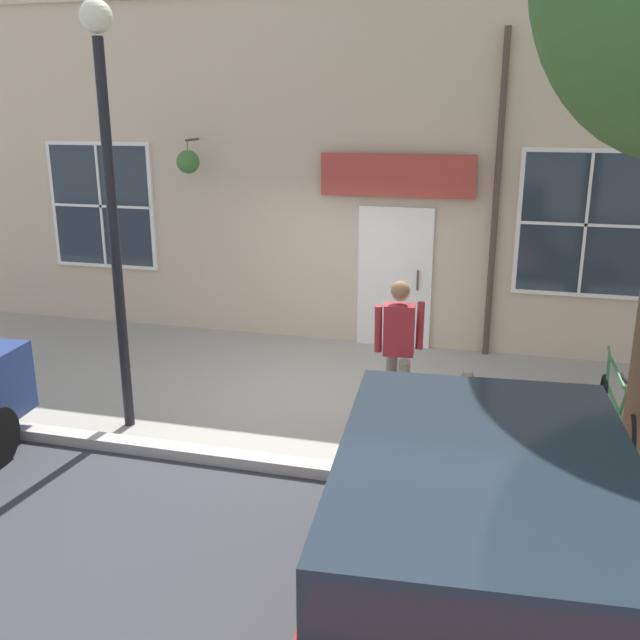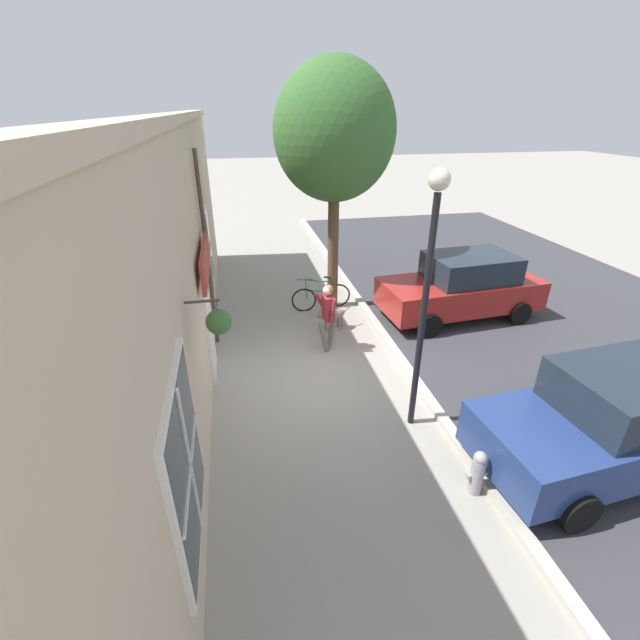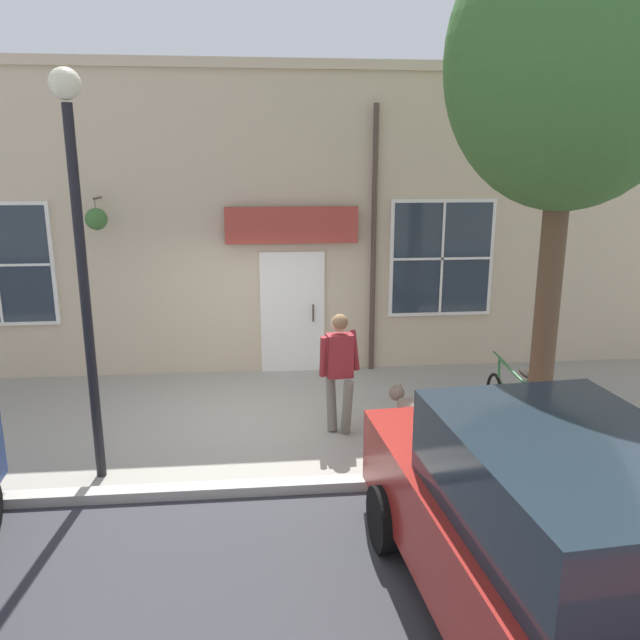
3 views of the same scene
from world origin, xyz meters
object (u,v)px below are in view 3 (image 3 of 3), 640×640
at_px(pedestrian_walking, 339,363).
at_px(street_lamp, 78,220).
at_px(leaning_bicycle, 514,408).
at_px(dog_on_leash, 411,408).
at_px(street_tree_by_curb, 574,69).
at_px(parked_car_mid_block, 554,542).

relative_size(pedestrian_walking, street_lamp, 0.37).
distance_m(pedestrian_walking, leaning_bicycle, 2.41).
bearing_deg(street_lamp, dog_on_leash, 99.27).
bearing_deg(pedestrian_walking, dog_on_leash, 71.24).
relative_size(dog_on_leash, street_tree_by_curb, 0.16).
relative_size(dog_on_leash, leaning_bicycle, 0.58).
height_order(dog_on_leash, leaning_bicycle, leaning_bicycle).
bearing_deg(parked_car_mid_block, pedestrian_walking, -164.94).
xyz_separation_m(pedestrian_walking, street_lamp, (0.93, -2.92, 1.97)).
xyz_separation_m(dog_on_leash, street_lamp, (0.62, -3.82, 2.52)).
bearing_deg(pedestrian_walking, leaning_bicycle, 82.31).
distance_m(parked_car_mid_block, street_lamp, 5.43).
height_order(pedestrian_walking, street_lamp, street_lamp).
height_order(pedestrian_walking, street_tree_by_curb, street_tree_by_curb).
xyz_separation_m(pedestrian_walking, street_tree_by_curb, (0.66, 2.54, 3.58)).
distance_m(leaning_bicycle, street_lamp, 5.86).
bearing_deg(street_lamp, leaning_bicycle, 96.77).
xyz_separation_m(pedestrian_walking, dog_on_leash, (0.31, 0.91, -0.55)).
bearing_deg(parked_car_mid_block, street_lamp, -127.31).
bearing_deg(street_lamp, street_tree_by_curb, 92.90).
distance_m(pedestrian_walking, street_lamp, 3.64).
height_order(street_tree_by_curb, leaning_bicycle, street_tree_by_curb).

